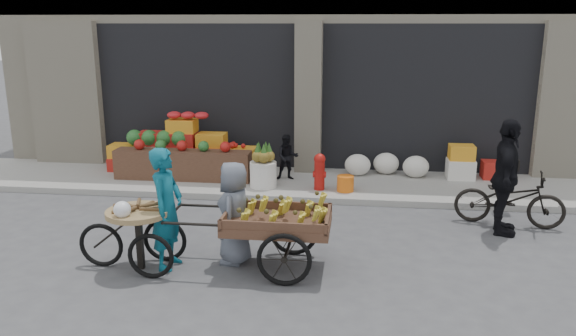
# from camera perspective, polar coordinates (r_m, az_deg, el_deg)

# --- Properties ---
(ground) EXTENTS (80.00, 80.00, 0.00)m
(ground) POSITION_cam_1_polar(r_m,az_deg,el_deg) (7.61, -1.40, -10.63)
(ground) COLOR #424244
(ground) RESTS_ON ground
(sidewalk) EXTENTS (18.00, 2.20, 0.12)m
(sidewalk) POSITION_cam_1_polar(r_m,az_deg,el_deg) (11.41, 1.63, -1.62)
(sidewalk) COLOR gray
(sidewalk) RESTS_ON ground
(building) EXTENTS (14.00, 6.45, 7.00)m
(building) POSITION_cam_1_polar(r_m,az_deg,el_deg) (14.88, 3.23, 15.05)
(building) COLOR beige
(building) RESTS_ON ground
(fruit_display) EXTENTS (3.10, 1.12, 1.24)m
(fruit_display) POSITION_cam_1_polar(r_m,az_deg,el_deg) (12.00, -10.11, 1.99)
(fruit_display) COLOR #B02018
(fruit_display) RESTS_ON sidewalk
(pineapple_bin) EXTENTS (0.52, 0.52, 0.50)m
(pineapple_bin) POSITION_cam_1_polar(r_m,az_deg,el_deg) (10.94, -2.53, -0.65)
(pineapple_bin) COLOR silver
(pineapple_bin) RESTS_ON sidewalk
(fire_hydrant) EXTENTS (0.22, 0.22, 0.71)m
(fire_hydrant) POSITION_cam_1_polar(r_m,az_deg,el_deg) (10.73, 3.22, -0.23)
(fire_hydrant) COLOR #A5140F
(fire_hydrant) RESTS_ON sidewalk
(orange_bucket) EXTENTS (0.32, 0.32, 0.30)m
(orange_bucket) POSITION_cam_1_polar(r_m,az_deg,el_deg) (10.73, 5.85, -1.58)
(orange_bucket) COLOR orange
(orange_bucket) RESTS_ON sidewalk
(right_bay_goods) EXTENTS (3.35, 0.60, 0.70)m
(right_bay_goods) POSITION_cam_1_polar(r_m,az_deg,el_deg) (11.95, 14.49, 0.39)
(right_bay_goods) COLOR silver
(right_bay_goods) RESTS_ON sidewalk
(seated_person) EXTENTS (0.51, 0.43, 0.93)m
(seated_person) POSITION_cam_1_polar(r_m,az_deg,el_deg) (11.41, -0.06, 1.11)
(seated_person) COLOR black
(seated_person) RESTS_ON sidewalk
(banana_cart) EXTENTS (2.39, 1.06, 1.00)m
(banana_cart) POSITION_cam_1_polar(r_m,az_deg,el_deg) (7.47, -1.47, -5.09)
(banana_cart) COLOR brown
(banana_cart) RESTS_ON ground
(vendor_woman) EXTENTS (0.45, 0.64, 1.66)m
(vendor_woman) POSITION_cam_1_polar(r_m,az_deg,el_deg) (7.68, -12.20, -4.04)
(vendor_woman) COLOR #0E596E
(vendor_woman) RESTS_ON ground
(tricycle_cart) EXTENTS (1.42, 0.84, 0.95)m
(tricycle_cart) POSITION_cam_1_polar(r_m,az_deg,el_deg) (7.79, -14.97, -6.01)
(tricycle_cart) COLOR #9E7F51
(tricycle_cart) RESTS_ON ground
(vendor_grey) EXTENTS (0.50, 0.73, 1.43)m
(vendor_grey) POSITION_cam_1_polar(r_m,az_deg,el_deg) (7.73, -5.46, -4.56)
(vendor_grey) COLOR slate
(vendor_grey) RESTS_ON ground
(bicycle) EXTENTS (1.80, 0.92, 0.90)m
(bicycle) POSITION_cam_1_polar(r_m,az_deg,el_deg) (9.85, 21.57, -2.93)
(bicycle) COLOR black
(bicycle) RESTS_ON ground
(cyclist) EXTENTS (0.65, 1.14, 1.83)m
(cyclist) POSITION_cam_1_polar(r_m,az_deg,el_deg) (9.30, 21.23, -0.90)
(cyclist) COLOR black
(cyclist) RESTS_ON ground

